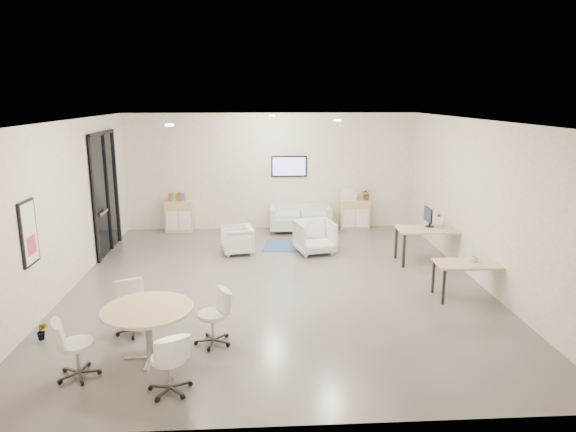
{
  "coord_description": "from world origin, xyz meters",
  "views": [
    {
      "loc": [
        -0.37,
        -9.6,
        3.64
      ],
      "look_at": [
        0.23,
        0.4,
        1.29
      ],
      "focal_mm": 32.0,
      "sensor_mm": 36.0,
      "label": 1
    }
  ],
  "objects_px": {
    "loveseat": "(300,219)",
    "armchair_right": "(315,235)",
    "sideboard_right": "(354,214)",
    "armchair_left": "(237,239)",
    "sideboard_left": "(179,216)",
    "desk_rear": "(432,232)",
    "round_table": "(148,313)",
    "desk_front": "(471,266)"
  },
  "relations": [
    {
      "from": "sideboard_left",
      "to": "armchair_left",
      "type": "distance_m",
      "value": 2.73
    },
    {
      "from": "sideboard_left",
      "to": "sideboard_right",
      "type": "bearing_deg",
      "value": -0.05
    },
    {
      "from": "sideboard_left",
      "to": "armchair_left",
      "type": "height_order",
      "value": "sideboard_left"
    },
    {
      "from": "sideboard_left",
      "to": "armchair_right",
      "type": "bearing_deg",
      "value": -32.79
    },
    {
      "from": "desk_rear",
      "to": "round_table",
      "type": "distance_m",
      "value": 6.74
    },
    {
      "from": "sideboard_left",
      "to": "loveseat",
      "type": "bearing_deg",
      "value": -3.45
    },
    {
      "from": "armchair_right",
      "to": "round_table",
      "type": "xyz_separation_m",
      "value": [
        -2.89,
        -4.88,
        0.26
      ]
    },
    {
      "from": "armchair_right",
      "to": "desk_front",
      "type": "relative_size",
      "value": 0.66
    },
    {
      "from": "armchair_left",
      "to": "armchair_right",
      "type": "bearing_deg",
      "value": 76.92
    },
    {
      "from": "armchair_left",
      "to": "desk_rear",
      "type": "distance_m",
      "value": 4.45
    },
    {
      "from": "armchair_left",
      "to": "round_table",
      "type": "height_order",
      "value": "round_table"
    },
    {
      "from": "sideboard_left",
      "to": "round_table",
      "type": "height_order",
      "value": "sideboard_left"
    },
    {
      "from": "sideboard_right",
      "to": "desk_rear",
      "type": "xyz_separation_m",
      "value": [
        1.14,
        -3.09,
        0.29
      ]
    },
    {
      "from": "desk_front",
      "to": "armchair_left",
      "type": "bearing_deg",
      "value": 146.71
    },
    {
      "from": "round_table",
      "to": "armchair_right",
      "type": "bearing_deg",
      "value": 59.32
    },
    {
      "from": "armchair_left",
      "to": "round_table",
      "type": "bearing_deg",
      "value": -22.34
    },
    {
      "from": "sideboard_right",
      "to": "round_table",
      "type": "distance_m",
      "value": 8.3
    },
    {
      "from": "sideboard_right",
      "to": "desk_front",
      "type": "bearing_deg",
      "value": -77.11
    },
    {
      "from": "sideboard_right",
      "to": "desk_rear",
      "type": "distance_m",
      "value": 3.31
    },
    {
      "from": "desk_rear",
      "to": "armchair_left",
      "type": "bearing_deg",
      "value": 170.14
    },
    {
      "from": "sideboard_right",
      "to": "round_table",
      "type": "bearing_deg",
      "value": -120.87
    },
    {
      "from": "desk_front",
      "to": "round_table",
      "type": "distance_m",
      "value": 5.78
    },
    {
      "from": "desk_front",
      "to": "sideboard_left",
      "type": "bearing_deg",
      "value": 140.63
    },
    {
      "from": "sideboard_right",
      "to": "round_table",
      "type": "height_order",
      "value": "sideboard_right"
    },
    {
      "from": "loveseat",
      "to": "armchair_right",
      "type": "relative_size",
      "value": 1.96
    },
    {
      "from": "armchair_right",
      "to": "sideboard_right",
      "type": "bearing_deg",
      "value": 45.52
    },
    {
      "from": "desk_rear",
      "to": "sideboard_right",
      "type": "bearing_deg",
      "value": 112.48
    },
    {
      "from": "sideboard_right",
      "to": "desk_rear",
      "type": "bearing_deg",
      "value": -69.74
    },
    {
      "from": "armchair_left",
      "to": "sideboard_left",
      "type": "bearing_deg",
      "value": -152.81
    },
    {
      "from": "sideboard_right",
      "to": "desk_rear",
      "type": "relative_size",
      "value": 0.54
    },
    {
      "from": "loveseat",
      "to": "armchair_right",
      "type": "bearing_deg",
      "value": -83.33
    },
    {
      "from": "sideboard_right",
      "to": "armchair_left",
      "type": "relative_size",
      "value": 1.15
    },
    {
      "from": "armchair_left",
      "to": "loveseat",
      "type": "bearing_deg",
      "value": 129.47
    },
    {
      "from": "armchair_left",
      "to": "round_table",
      "type": "distance_m",
      "value": 5.09
    },
    {
      "from": "sideboard_left",
      "to": "desk_rear",
      "type": "distance_m",
      "value": 6.76
    },
    {
      "from": "armchair_left",
      "to": "desk_front",
      "type": "xyz_separation_m",
      "value": [
        4.39,
        -3.01,
        0.24
      ]
    },
    {
      "from": "loveseat",
      "to": "desk_rear",
      "type": "bearing_deg",
      "value": -45.4
    },
    {
      "from": "armchair_right",
      "to": "desk_rear",
      "type": "relative_size",
      "value": 0.56
    },
    {
      "from": "armchair_left",
      "to": "desk_rear",
      "type": "xyz_separation_m",
      "value": [
        4.34,
        -0.93,
        0.34
      ]
    },
    {
      "from": "sideboard_left",
      "to": "desk_front",
      "type": "distance_m",
      "value": 7.96
    },
    {
      "from": "armchair_right",
      "to": "loveseat",
      "type": "bearing_deg",
      "value": 81.67
    },
    {
      "from": "loveseat",
      "to": "desk_rear",
      "type": "distance_m",
      "value": 3.96
    }
  ]
}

